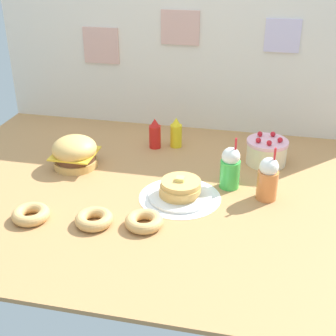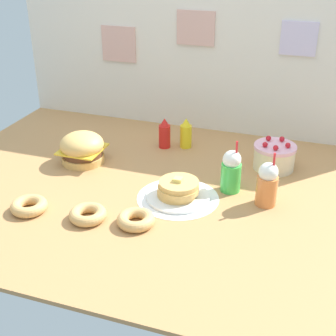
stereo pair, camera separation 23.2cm
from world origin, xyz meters
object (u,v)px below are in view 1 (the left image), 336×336
(mustard_bottle, at_px, (176,133))
(cream_soda_cup, at_px, (230,168))
(pancake_stack, at_px, (180,190))
(orange_float_cup, at_px, (268,179))
(ketchup_bottle, at_px, (155,134))
(donut_vanilla, at_px, (144,221))
(donut_pink_glaze, at_px, (31,214))
(burger, at_px, (75,153))
(donut_chocolate, at_px, (94,219))
(layer_cake, at_px, (267,151))

(mustard_bottle, xyz_separation_m, cream_soda_cup, (0.36, -0.42, 0.02))
(pancake_stack, xyz_separation_m, cream_soda_cup, (0.22, 0.16, 0.06))
(mustard_bottle, bearing_deg, orange_float_cup, -42.40)
(pancake_stack, height_order, ketchup_bottle, ketchup_bottle)
(pancake_stack, relative_size, ketchup_bottle, 1.70)
(cream_soda_cup, bearing_deg, pancake_stack, -144.01)
(donut_vanilla, bearing_deg, donut_pink_glaze, -173.96)
(orange_float_cup, bearing_deg, cream_soda_cup, 158.13)
(burger, height_order, mustard_bottle, mustard_bottle)
(cream_soda_cup, distance_m, donut_pink_glaze, 0.97)
(pancake_stack, relative_size, donut_chocolate, 1.83)
(burger, relative_size, mustard_bottle, 1.33)
(pancake_stack, height_order, layer_cake, layer_cake)
(burger, relative_size, cream_soda_cup, 0.88)
(orange_float_cup, bearing_deg, donut_chocolate, -152.00)
(mustard_bottle, distance_m, orange_float_cup, 0.74)
(ketchup_bottle, height_order, mustard_bottle, same)
(layer_cake, height_order, donut_pink_glaze, layer_cake)
(pancake_stack, bearing_deg, mustard_bottle, 103.38)
(mustard_bottle, height_order, orange_float_cup, orange_float_cup)
(layer_cake, height_order, donut_chocolate, layer_cake)
(layer_cake, bearing_deg, donut_pink_glaze, -141.56)
(donut_chocolate, bearing_deg, ketchup_bottle, 85.35)
(burger, height_order, pancake_stack, burger)
(ketchup_bottle, bearing_deg, orange_float_cup, -34.52)
(mustard_bottle, xyz_separation_m, donut_chocolate, (-0.19, -0.89, -0.06))
(donut_vanilla, bearing_deg, layer_cake, 56.25)
(pancake_stack, height_order, donut_chocolate, pancake_stack)
(donut_chocolate, distance_m, donut_vanilla, 0.22)
(ketchup_bottle, xyz_separation_m, donut_vanilla, (0.15, -0.82, -0.06))
(donut_vanilla, bearing_deg, cream_soda_cup, 52.93)
(donut_vanilla, bearing_deg, orange_float_cup, 34.98)
(mustard_bottle, distance_m, donut_vanilla, 0.86)
(cream_soda_cup, height_order, donut_vanilla, cream_soda_cup)
(ketchup_bottle, bearing_deg, donut_pink_glaze, -112.42)
(mustard_bottle, bearing_deg, cream_soda_cup, -49.65)
(donut_vanilla, bearing_deg, ketchup_bottle, 100.46)
(pancake_stack, distance_m, donut_pink_glaze, 0.70)
(mustard_bottle, relative_size, donut_chocolate, 1.08)
(donut_pink_glaze, bearing_deg, burger, 90.59)
(ketchup_bottle, bearing_deg, mustard_bottle, 19.24)
(cream_soda_cup, xyz_separation_m, donut_pink_glaze, (-0.84, -0.49, -0.08))
(mustard_bottle, relative_size, cream_soda_cup, 0.67)
(donut_vanilla, bearing_deg, mustard_bottle, 92.14)
(pancake_stack, bearing_deg, cream_soda_cup, 35.99)
(pancake_stack, height_order, mustard_bottle, mustard_bottle)
(cream_soda_cup, relative_size, donut_chocolate, 1.61)
(burger, xyz_separation_m, ketchup_bottle, (0.36, 0.33, 0.00))
(orange_float_cup, bearing_deg, donut_pink_glaze, -158.01)
(layer_cake, xyz_separation_m, donut_vanilla, (-0.50, -0.75, -0.04))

